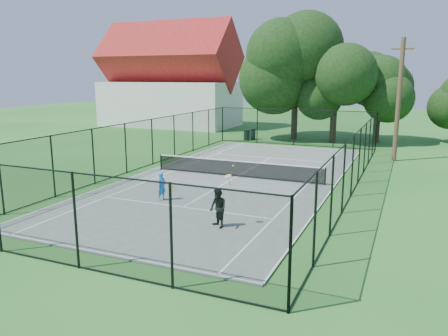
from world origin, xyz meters
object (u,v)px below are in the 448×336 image
at_px(tennis_net, 237,168).
at_px(utility_pole, 399,100).
at_px(trash_bin_right, 253,134).
at_px(player_black, 218,208).
at_px(trash_bin_left, 247,135).
at_px(player_blue, 162,186).

height_order(tennis_net, utility_pole, utility_pole).
relative_size(tennis_net, trash_bin_right, 10.21).
height_order(tennis_net, player_black, player_black).
height_order(trash_bin_left, utility_pole, utility_pole).
xyz_separation_m(trash_bin_right, player_blue, (2.89, -20.67, 0.21)).
relative_size(utility_pole, player_blue, 6.22).
height_order(utility_pole, player_blue, utility_pole).
bearing_deg(tennis_net, player_blue, -103.98).
relative_size(trash_bin_left, trash_bin_right, 0.97).
bearing_deg(tennis_net, trash_bin_right, 106.20).
distance_m(tennis_net, trash_bin_right, 15.52).
bearing_deg(trash_bin_right, player_black, -73.58).
bearing_deg(player_black, utility_pole, 72.02).
xyz_separation_m(tennis_net, player_blue, (-1.44, -5.77, 0.14)).
xyz_separation_m(tennis_net, utility_pole, (8.03, 9.00, 3.56)).
xyz_separation_m(tennis_net, trash_bin_left, (-4.60, 14.06, -0.10)).
xyz_separation_m(trash_bin_left, trash_bin_right, (0.27, 0.84, 0.02)).
xyz_separation_m(player_blue, player_black, (3.90, -2.39, 0.11)).
relative_size(trash_bin_right, utility_pole, 0.12).
relative_size(tennis_net, player_blue, 7.69).
bearing_deg(player_blue, trash_bin_left, 99.06).
height_order(trash_bin_right, player_black, player_black).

